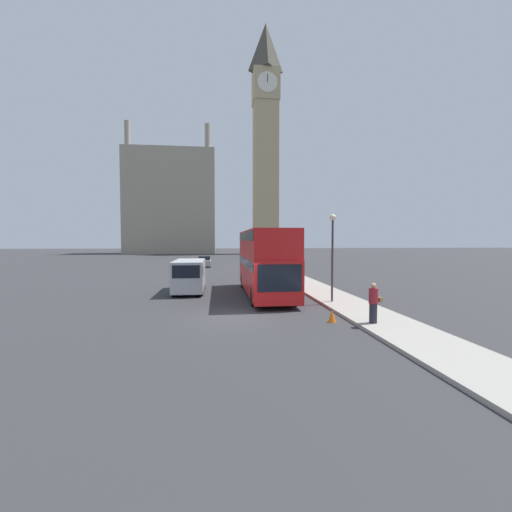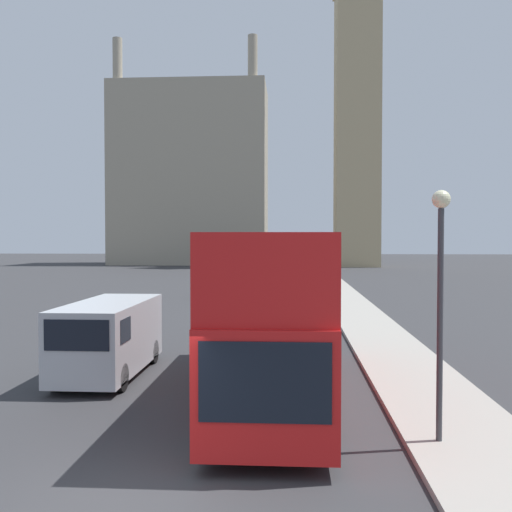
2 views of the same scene
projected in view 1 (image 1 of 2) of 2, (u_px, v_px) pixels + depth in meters
ground_plane at (235, 317)px, 16.24m from camera, size 300.00×300.00×0.00m
sidewalk_strip at (364, 312)px, 16.95m from camera, size 2.76×120.00×0.15m
clock_tower at (266, 137)px, 94.11m from camera, size 7.02×7.19×62.78m
building_block_distant at (171, 203)px, 98.90m from camera, size 25.10×12.57×35.74m
red_double_decker_bus at (265, 259)px, 22.78m from camera, size 2.62×11.15×4.28m
white_van at (189, 275)px, 23.94m from camera, size 2.05×5.28×2.25m
pedestrian at (374, 303)px, 14.39m from camera, size 0.54×0.38×1.70m
street_lamp at (333, 243)px, 19.42m from camera, size 0.36×0.36×4.98m
parked_sedan at (204, 262)px, 47.73m from camera, size 1.74×4.27×1.46m
traffic_cone at (332, 316)px, 15.18m from camera, size 0.36×0.36×0.55m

